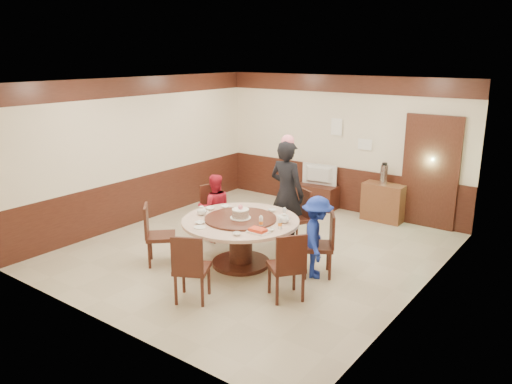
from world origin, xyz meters
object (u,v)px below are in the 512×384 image
Objects in this scene: shrimp_platter at (258,231)px; tv_stand at (317,196)px; banquet_table at (241,233)px; person_blue at (317,237)px; birthday_cake at (241,213)px; person_standing at (287,193)px; television at (318,175)px; thermos at (384,174)px; side_cabinet at (383,202)px; person_red at (215,208)px.

shrimp_platter is 0.35× the size of tv_stand.
banquet_table is 1.47× the size of person_blue.
birthday_cake is at bearing -52.38° from banquet_table.
banquet_table is 0.99× the size of person_standing.
television is 2.04× the size of thermos.
birthday_cake is (-1.15, -0.35, 0.24)m from person_blue.
shrimp_platter is at bearing -95.71° from side_cabinet.
person_standing is at bearing 99.29° from television.
tv_stand is at bearing 106.79° from shrimp_platter.
tv_stand is at bearing -178.81° from thermos.
person_standing is 2.35m from thermos.
person_standing is 6.10× the size of shrimp_platter.
person_standing is at bearing 108.13° from shrimp_platter.
person_standing is 2.26m from television.
television is 1.52m from side_cabinet.
thermos is (1.45, 0.03, 0.22)m from television.
tv_stand is at bearing 99.22° from banquet_table.
side_cabinet is (1.48, 0.03, 0.12)m from tv_stand.
birthday_cake is 0.38× the size of tv_stand.
banquet_table is 3.41m from tv_stand.
person_blue is at bearing 47.27° from shrimp_platter.
shrimp_platter is (0.55, -0.29, -0.08)m from birthday_cake.
person_standing is 2.35m from tv_stand.
television is 0.97× the size of side_cabinet.
side_cabinet is (0.86, 2.20, -0.54)m from person_standing.
person_red reaches higher than tv_stand.
person_blue reaches higher than birthday_cake.
banquet_table reaches higher than side_cabinet.
tv_stand is (-0.61, 2.17, -0.67)m from person_standing.
thermos reaches higher than birthday_cake.
person_blue is 1.59× the size of television.
shrimp_platter is 3.74m from side_cabinet.
person_standing is 2.36× the size of television.
side_cabinet is (0.92, 3.40, -0.48)m from birthday_cake.
side_cabinet is (1.48, 0.03, -0.35)m from television.
thermos is at bearing -170.60° from person_red.
thermos reaches higher than banquet_table.
person_blue is 3.83× the size of birthday_cake.
television is (0.49, 2.79, 0.12)m from person_red.
person_blue is 3.49m from tv_stand.
shrimp_platter is (0.56, -0.31, 0.24)m from banquet_table.
side_cabinet reaches higher than tv_stand.
banquet_table is at bearing 77.12° from person_blue.
person_standing reaches higher than banquet_table.
thermos is at bearing 75.06° from banquet_table.
person_red is at bearing 151.10° from banquet_table.
person_blue is at bearing -85.20° from thermos.
person_red is at bearing -124.89° from side_cabinet.
birthday_cake reaches higher than shrimp_platter.
person_red is 4.01× the size of shrimp_platter.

